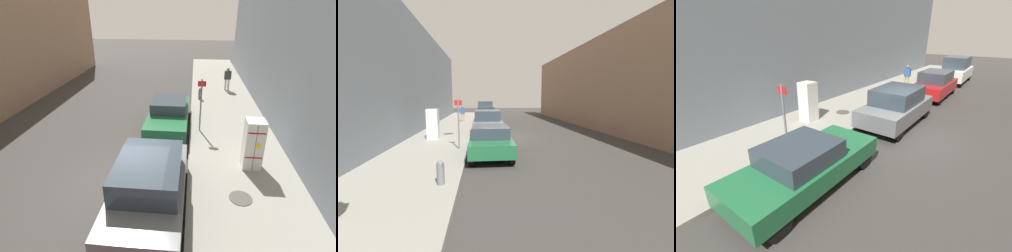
# 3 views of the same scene
# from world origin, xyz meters

# --- Properties ---
(ground_plane) EXTENTS (80.00, 80.00, 0.00)m
(ground_plane) POSITION_xyz_m (0.00, 0.00, 0.00)
(ground_plane) COLOR #383533
(sidewalk_slab) EXTENTS (3.83, 44.00, 0.17)m
(sidewalk_slab) POSITION_xyz_m (-3.84, 0.00, 0.08)
(sidewalk_slab) COLOR gray
(sidewalk_slab) RESTS_ON ground
(building_facade_near) EXTENTS (1.92, 39.60, 8.18)m
(building_facade_near) POSITION_xyz_m (-6.71, 0.00, 4.09)
(building_facade_near) COLOR slate
(building_facade_near) RESTS_ON ground
(building_facade_across) EXTENTS (2.12, 37.40, 7.41)m
(building_facade_across) POSITION_xyz_m (8.88, 0.00, 3.71)
(building_facade_across) COLOR #937056
(building_facade_across) RESTS_ON ground
(discarded_refrigerator) EXTENTS (0.65, 0.67, 1.82)m
(discarded_refrigerator) POSITION_xyz_m (-4.18, -1.58, 1.08)
(discarded_refrigerator) COLOR silver
(discarded_refrigerator) RESTS_ON sidewalk_slab
(manhole_cover) EXTENTS (0.70, 0.70, 0.02)m
(manhole_cover) POSITION_xyz_m (-3.57, 0.28, 0.18)
(manhole_cover) COLOR #47443F
(manhole_cover) RESTS_ON sidewalk_slab
(street_sign_post) EXTENTS (0.36, 0.07, 2.45)m
(street_sign_post) POSITION_xyz_m (-2.37, -4.40, 1.55)
(street_sign_post) COLOR slate
(street_sign_post) RESTS_ON sidewalk_slab
(fire_hydrant) EXTENTS (0.22, 0.22, 0.72)m
(fire_hydrant) POSITION_xyz_m (-2.44, -8.92, 0.54)
(fire_hydrant) COLOR slate
(fire_hydrant) RESTS_ON sidewalk_slab
(pedestrian_standing_near) EXTENTS (0.47, 0.22, 1.63)m
(pedestrian_standing_near) POSITION_xyz_m (-3.27, 8.01, 1.10)
(pedestrian_standing_near) COLOR #A8934C
(pedestrian_standing_near) RESTS_ON sidewalk_slab
(parked_sedan_green) EXTENTS (1.85, 4.54, 1.38)m
(parked_sedan_green) POSITION_xyz_m (-0.86, -5.02, 0.72)
(parked_sedan_green) COLOR #1E6038
(parked_sedan_green) RESTS_ON ground
(parked_suv_gray) EXTENTS (1.99, 4.46, 1.74)m
(parked_suv_gray) POSITION_xyz_m (-0.86, 0.85, 0.90)
(parked_suv_gray) COLOR slate
(parked_suv_gray) RESTS_ON ground
(parked_suv_red) EXTENTS (1.90, 4.52, 1.72)m
(parked_suv_red) POSITION_xyz_m (-0.86, 6.90, 0.88)
(parked_suv_red) COLOR red
(parked_suv_red) RESTS_ON ground
(parked_van_white) EXTENTS (1.99, 4.77, 2.17)m
(parked_van_white) POSITION_xyz_m (-0.86, 12.91, 1.08)
(parked_van_white) COLOR silver
(parked_van_white) RESTS_ON ground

